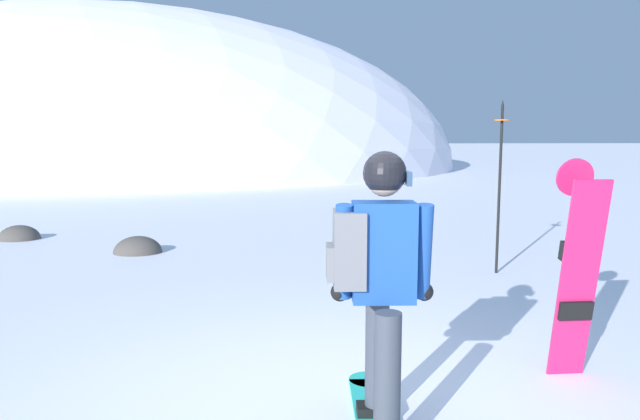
# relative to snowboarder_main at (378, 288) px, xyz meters

# --- Properties ---
(ground_plane) EXTENTS (300.00, 300.00, 0.00)m
(ground_plane) POSITION_rel_snowboarder_main_xyz_m (-0.15, 0.24, -0.92)
(ground_plane) COLOR white
(ridge_peak_main) EXTENTS (39.06, 35.15, 17.77)m
(ridge_peak_main) POSITION_rel_snowboarder_main_xyz_m (-9.37, 32.53, -0.92)
(ridge_peak_main) COLOR white
(ridge_peak_main) RESTS_ON ground
(snowboarder_main) EXTENTS (0.64, 1.84, 1.71)m
(snowboarder_main) POSITION_rel_snowboarder_main_xyz_m (0.00, 0.00, 0.00)
(snowboarder_main) COLOR #23B7A3
(snowboarder_main) RESTS_ON ground
(spare_snowboard) EXTENTS (0.28, 0.30, 1.64)m
(spare_snowboard) POSITION_rel_snowboarder_main_xyz_m (1.61, 0.70, -0.09)
(spare_snowboard) COLOR #D11E5B
(spare_snowboard) RESTS_ON ground
(piste_marker_near) EXTENTS (0.20, 0.20, 2.27)m
(piste_marker_near) POSITION_rel_snowboarder_main_xyz_m (2.36, 4.05, 0.36)
(piste_marker_near) COLOR black
(piste_marker_near) RESTS_ON ground
(rock_dark) EXTENTS (0.71, 0.60, 0.50)m
(rock_dark) POSITION_rel_snowboarder_main_xyz_m (-5.03, 7.24, -0.92)
(rock_dark) COLOR #4C4742
(rock_dark) RESTS_ON ground
(rock_mid) EXTENTS (0.74, 0.63, 0.52)m
(rock_mid) POSITION_rel_snowboarder_main_xyz_m (-2.68, 5.84, -0.92)
(rock_mid) COLOR #4C4742
(rock_mid) RESTS_ON ground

